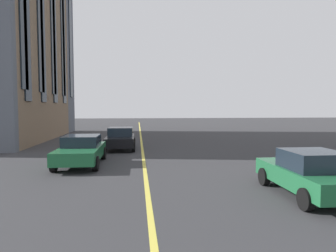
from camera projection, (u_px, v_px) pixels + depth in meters
lane_centre_line at (144, 162)px, 14.77m from camera, size 80.00×0.16×0.01m
car_green_far at (310, 173)px, 9.06m from camera, size 3.90×1.89×1.40m
car_black_parked_a at (120, 138)px, 19.25m from camera, size 3.90×1.89×1.40m
car_green_near at (81, 150)px, 13.98m from camera, size 4.40×1.95×1.37m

